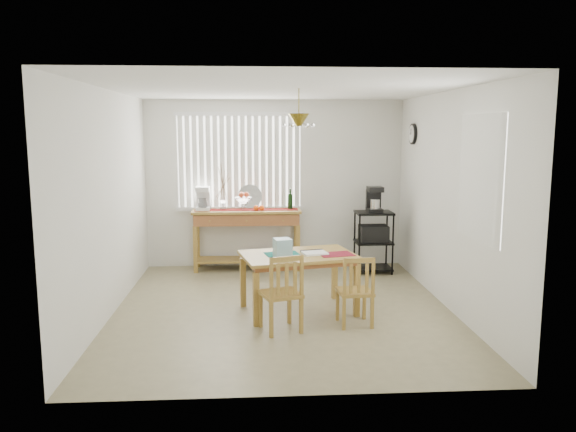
{
  "coord_description": "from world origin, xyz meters",
  "views": [
    {
      "loc": [
        -0.35,
        -6.51,
        2.13
      ],
      "look_at": [
        0.1,
        0.55,
        1.05
      ],
      "focal_mm": 35.0,
      "sensor_mm": 36.0,
      "label": 1
    }
  ],
  "objects": [
    {
      "name": "wire_cart",
      "position": [
        1.47,
        1.7,
        0.56
      ],
      "size": [
        0.54,
        0.44,
        0.93
      ],
      "color": "black",
      "rests_on": "ground"
    },
    {
      "name": "sideboard",
      "position": [
        -0.43,
        2.0,
        0.7
      ],
      "size": [
        1.65,
        0.46,
        0.93
      ],
      "color": "#A88339",
      "rests_on": "ground"
    },
    {
      "name": "ground",
      "position": [
        0.0,
        0.0,
        -0.01
      ],
      "size": [
        4.0,
        4.5,
        0.01
      ],
      "primitive_type": "cube",
      "color": "gray"
    },
    {
      "name": "chair_right",
      "position": [
        0.77,
        -0.63,
        0.39
      ],
      "size": [
        0.39,
        0.39,
        0.79
      ],
      "color": "#A88339",
      "rests_on": "ground"
    },
    {
      "name": "table_items",
      "position": [
        0.08,
        -0.24,
        0.78
      ],
      "size": [
        1.07,
        0.48,
        0.22
      ],
      "color": "#12685E",
      "rests_on": "dining_table"
    },
    {
      "name": "dining_table",
      "position": [
        0.18,
        -0.1,
        0.62
      ],
      "size": [
        1.45,
        1.09,
        0.7
      ],
      "color": "#A88339",
      "rests_on": "ground"
    },
    {
      "name": "cart_items",
      "position": [
        1.47,
        1.71,
        1.1
      ],
      "size": [
        0.22,
        0.26,
        0.38
      ],
      "color": "black",
      "rests_on": "wire_cart"
    },
    {
      "name": "chair_left",
      "position": [
        -0.05,
        -0.77,
        0.42
      ],
      "size": [
        0.5,
        0.5,
        0.85
      ],
      "color": "#A88339",
      "rests_on": "ground"
    },
    {
      "name": "room_shell",
      "position": [
        0.0,
        0.02,
        1.69
      ],
      "size": [
        4.2,
        4.7,
        2.7
      ],
      "color": "white",
      "rests_on": "ground"
    },
    {
      "name": "sideboard_items",
      "position": [
        -0.72,
        2.02,
        1.07
      ],
      "size": [
        1.57,
        0.39,
        0.71
      ],
      "color": "maroon",
      "rests_on": "sideboard"
    }
  ]
}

